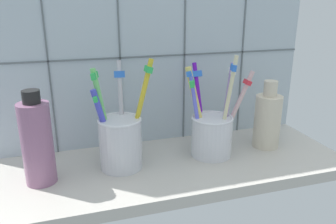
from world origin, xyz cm
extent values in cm
cube|color=#BCB7AD|center=(0.00, 0.00, 1.00)|extent=(64.00, 22.00, 2.00)
cube|color=#B2C1CC|center=(0.00, 12.00, 22.50)|extent=(64.00, 2.00, 45.00)
cube|color=slate|center=(-19.20, 10.90, 22.50)|extent=(0.30, 0.20, 45.00)
cube|color=slate|center=(-6.40, 10.90, 22.50)|extent=(0.30, 0.20, 45.00)
cube|color=slate|center=(6.40, 10.90, 22.50)|extent=(0.30, 0.20, 45.00)
cube|color=slate|center=(19.20, 10.90, 22.50)|extent=(0.30, 0.20, 45.00)
cube|color=slate|center=(0.00, 10.90, 19.53)|extent=(64.00, 0.20, 0.30)
cylinder|color=silver|center=(-8.51, 1.21, 6.39)|extent=(7.30, 7.30, 8.79)
torus|color=silver|center=(-8.51, 1.21, 10.79)|extent=(7.44, 7.44, 0.50)
cylinder|color=silver|center=(-7.69, 4.13, 11.20)|extent=(1.35, 4.38, 17.76)
cube|color=blue|center=(-7.54, 5.34, 17.64)|extent=(1.95, 1.28, 1.27)
cylinder|color=gold|center=(-5.24, 1.32, 11.56)|extent=(5.82, 1.18, 18.54)
cube|color=green|center=(-3.31, 1.43, 19.00)|extent=(1.22, 2.08, 1.19)
cylinder|color=#464CD0|center=(-10.88, 1.28, 9.29)|extent=(4.36, 1.78, 14.01)
cube|color=green|center=(-12.11, 1.52, 14.80)|extent=(1.25, 2.58, 0.98)
cylinder|color=#74D672|center=(-10.92, 2.31, 10.91)|extent=(3.76, 2.14, 17.17)
cube|color=green|center=(-11.99, 2.70, 18.24)|extent=(1.55, 2.37, 1.18)
cylinder|color=silver|center=(8.51, 1.21, 5.67)|extent=(7.60, 7.60, 7.34)
torus|color=silver|center=(8.51, 1.21, 9.34)|extent=(7.72, 7.72, 0.50)
cylinder|color=#6714B9|center=(7.63, 5.25, 10.40)|extent=(1.48, 6.27, 16.25)
cube|color=blue|center=(7.42, 7.16, 16.38)|extent=(2.35, 1.37, 1.34)
cylinder|color=#696EF1|center=(5.73, 1.90, 9.75)|extent=(3.23, 1.99, 14.81)
cube|color=green|center=(4.83, 2.32, 15.86)|extent=(1.87, 2.65, 1.21)
cylinder|color=#EFDA6B|center=(6.15, 2.56, 10.48)|extent=(4.96, 3.31, 16.42)
cube|color=blue|center=(4.68, 3.33, 17.49)|extent=(2.02, 2.62, 1.05)
cylinder|color=beige|center=(12.96, 1.27, 10.01)|extent=(6.87, 1.58, 15.53)
cube|color=#E5333F|center=(15.08, 1.03, 15.60)|extent=(1.31, 1.96, 1.07)
cylinder|color=#A986CB|center=(11.44, 1.53, 10.84)|extent=(2.68, 1.22, 16.96)
cube|color=white|center=(12.07, 1.47, 17.78)|extent=(0.97, 1.91, 1.03)
cylinder|color=beige|center=(10.67, -0.19, 11.63)|extent=(3.19, 1.50, 18.55)
cube|color=blue|center=(11.52, -0.41, 18.70)|extent=(1.28, 2.06, 1.17)
cylinder|color=beige|center=(20.49, 1.61, 7.20)|extent=(5.11, 5.11, 10.40)
cylinder|color=beige|center=(20.49, 1.61, 13.88)|extent=(2.57, 2.57, 2.97)
cylinder|color=#926183|center=(-21.65, 0.47, 8.62)|extent=(4.82, 4.82, 13.24)
cylinder|color=black|center=(-21.65, 0.47, 16.24)|extent=(2.65, 2.65, 2.00)
camera|label=1|loc=(-16.40, -52.11, 30.11)|focal=36.19mm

